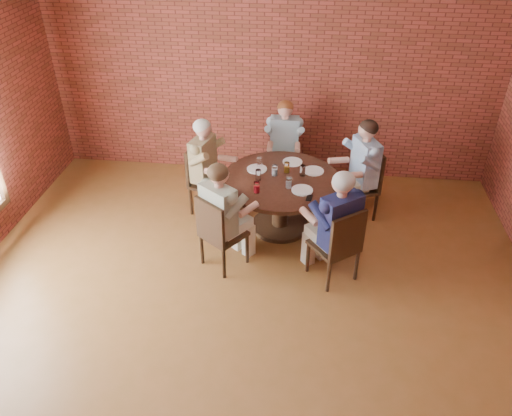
# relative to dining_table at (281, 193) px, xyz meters

# --- Properties ---
(floor) EXTENTS (7.00, 7.00, 0.00)m
(floor) POSITION_rel_dining_table_xyz_m (-0.28, -1.96, -0.53)
(floor) COLOR brown
(floor) RESTS_ON ground
(wall_back) EXTENTS (7.00, 0.00, 7.00)m
(wall_back) POSITION_rel_dining_table_xyz_m (-0.28, 1.54, 1.17)
(wall_back) COLOR maroon
(wall_back) RESTS_ON ground
(dining_table) EXTENTS (1.49, 1.49, 0.75)m
(dining_table) POSITION_rel_dining_table_xyz_m (0.00, 0.00, 0.00)
(dining_table) COLOR #331E11
(dining_table) RESTS_ON floor
(chair_a) EXTENTS (0.59, 0.59, 0.97)m
(chair_a) POSITION_rel_dining_table_xyz_m (1.09, 0.45, -0.01)
(chair_a) COLOR #331E11
(chair_a) RESTS_ON floor
(diner_a) EXTENTS (0.86, 0.79, 1.39)m
(diner_a) POSITION_rel_dining_table_xyz_m (1.00, 0.41, 0.17)
(diner_a) COLOR teal
(diner_a) RESTS_ON floor
(chair_b) EXTENTS (0.44, 0.44, 0.94)m
(chair_b) POSITION_rel_dining_table_xyz_m (-0.04, 1.15, -0.02)
(chair_b) COLOR #331E11
(chair_b) RESTS_ON floor
(diner_b) EXTENTS (0.55, 0.66, 1.33)m
(diner_b) POSITION_rel_dining_table_xyz_m (-0.04, 1.07, 0.14)
(diner_b) COLOR #91ADB9
(diner_b) RESTS_ON floor
(chair_c) EXTENTS (0.54, 0.54, 0.95)m
(chair_c) POSITION_rel_dining_table_xyz_m (-1.08, 0.32, -0.02)
(chair_c) COLOR #331E11
(chair_c) RESTS_ON floor
(diner_c) EXTENTS (0.79, 0.70, 1.35)m
(diner_c) POSITION_rel_dining_table_xyz_m (-1.00, 0.30, 0.15)
(diner_c) COLOR brown
(diner_c) RESTS_ON floor
(chair_d) EXTENTS (0.62, 0.62, 0.95)m
(chair_d) POSITION_rel_dining_table_xyz_m (-0.66, -0.88, -0.01)
(chair_d) COLOR #331E11
(chair_d) RESTS_ON floor
(diner_d) EXTENTS (0.84, 0.87, 1.36)m
(diner_d) POSITION_rel_dining_table_xyz_m (-0.60, -0.80, 0.15)
(diner_d) COLOR gray
(diner_d) RESTS_ON floor
(chair_e) EXTENTS (0.64, 0.64, 0.97)m
(chair_e) POSITION_rel_dining_table_xyz_m (0.72, -0.96, -0.00)
(chair_e) COLOR #331E11
(chair_e) RESTS_ON floor
(diner_e) EXTENTS (0.87, 0.90, 1.40)m
(diner_e) POSITION_rel_dining_table_xyz_m (0.67, -0.88, 0.17)
(diner_e) COLOR #16183E
(diner_e) RESTS_ON floor
(plate_a) EXTENTS (0.26, 0.26, 0.01)m
(plate_a) POSITION_rel_dining_table_xyz_m (0.40, 0.23, 0.23)
(plate_a) COLOR white
(plate_a) RESTS_ON dining_table
(plate_b) EXTENTS (0.26, 0.26, 0.01)m
(plate_b) POSITION_rel_dining_table_xyz_m (0.12, 0.44, 0.23)
(plate_b) COLOR white
(plate_b) RESTS_ON dining_table
(plate_c) EXTENTS (0.26, 0.26, 0.01)m
(plate_c) POSITION_rel_dining_table_xyz_m (-0.33, 0.19, 0.23)
(plate_c) COLOR white
(plate_c) RESTS_ON dining_table
(plate_d) EXTENTS (0.26, 0.26, 0.01)m
(plate_d) POSITION_rel_dining_table_xyz_m (0.27, -0.26, 0.23)
(plate_d) COLOR white
(plate_d) RESTS_ON dining_table
(glass_a) EXTENTS (0.07, 0.07, 0.14)m
(glass_a) POSITION_rel_dining_table_xyz_m (0.26, 0.11, 0.29)
(glass_a) COLOR white
(glass_a) RESTS_ON dining_table
(glass_b) EXTENTS (0.07, 0.07, 0.14)m
(glass_b) POSITION_rel_dining_table_xyz_m (0.06, 0.16, 0.29)
(glass_b) COLOR white
(glass_b) RESTS_ON dining_table
(glass_c) EXTENTS (0.07, 0.07, 0.14)m
(glass_c) POSITION_rel_dining_table_xyz_m (-0.30, 0.26, 0.29)
(glass_c) COLOR white
(glass_c) RESTS_ON dining_table
(glass_d) EXTENTS (0.07, 0.07, 0.14)m
(glass_d) POSITION_rel_dining_table_xyz_m (-0.09, 0.07, 0.29)
(glass_d) COLOR white
(glass_d) RESTS_ON dining_table
(glass_e) EXTENTS (0.07, 0.07, 0.14)m
(glass_e) POSITION_rel_dining_table_xyz_m (-0.28, -0.06, 0.29)
(glass_e) COLOR white
(glass_e) RESTS_ON dining_table
(glass_f) EXTENTS (0.07, 0.07, 0.14)m
(glass_f) POSITION_rel_dining_table_xyz_m (-0.27, -0.36, 0.29)
(glass_f) COLOR white
(glass_f) RESTS_ON dining_table
(glass_g) EXTENTS (0.07, 0.07, 0.14)m
(glass_g) POSITION_rel_dining_table_xyz_m (0.10, -0.21, 0.29)
(glass_g) COLOR white
(glass_g) RESTS_ON dining_table
(smartphone) EXTENTS (0.08, 0.14, 0.01)m
(smartphone) POSITION_rel_dining_table_xyz_m (0.36, -0.42, 0.23)
(smartphone) COLOR black
(smartphone) RESTS_ON dining_table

